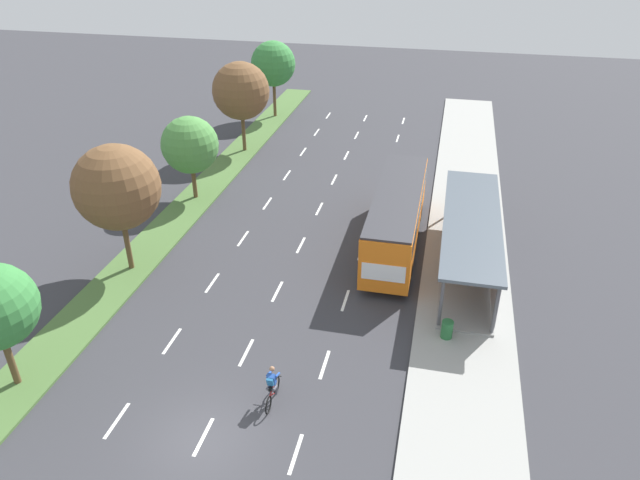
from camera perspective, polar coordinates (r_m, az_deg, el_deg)
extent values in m
plane|color=#38383D|center=(22.83, -11.51, -18.66)|extent=(140.00, 140.00, 0.00)
cube|color=#4C7038|center=(40.63, -11.37, 4.70)|extent=(2.60, 52.00, 0.12)
cube|color=#9E9E99|center=(37.47, 14.12, 2.16)|extent=(4.50, 52.00, 0.15)
cube|color=white|center=(24.30, -19.25, -16.33)|extent=(0.14, 1.81, 0.01)
cube|color=white|center=(27.27, -14.28, -9.55)|extent=(0.14, 1.81, 0.01)
cube|color=white|center=(30.69, -10.49, -4.14)|extent=(0.14, 1.81, 0.01)
cube|color=white|center=(34.44, -7.53, 0.15)|extent=(0.14, 1.81, 0.01)
cube|color=white|center=(38.42, -5.18, 3.58)|extent=(0.14, 1.81, 0.01)
cube|color=white|center=(42.56, -3.26, 6.35)|extent=(0.14, 1.81, 0.01)
cube|color=white|center=(46.82, -1.66, 8.62)|extent=(0.14, 1.81, 0.01)
cube|color=white|center=(51.17, -0.33, 10.50)|extent=(0.14, 1.81, 0.01)
cube|color=white|center=(55.59, 0.81, 12.08)|extent=(0.14, 1.81, 0.01)
cube|color=white|center=(22.93, -11.32, -18.34)|extent=(0.14, 1.81, 0.01)
cube|color=white|center=(26.05, -7.22, -10.86)|extent=(0.14, 1.81, 0.01)
cube|color=white|center=(29.62, -4.20, -5.03)|extent=(0.14, 1.81, 0.01)
cube|color=white|center=(33.49, -1.89, -0.50)|extent=(0.14, 1.81, 0.01)
cube|color=white|center=(37.57, -0.07, 3.08)|extent=(0.14, 1.81, 0.01)
cube|color=white|center=(41.79, 1.39, 5.94)|extent=(0.14, 1.81, 0.01)
cube|color=white|center=(46.12, 2.60, 8.27)|extent=(0.14, 1.81, 0.01)
cube|color=white|center=(50.54, 3.60, 10.19)|extent=(0.14, 1.81, 0.01)
cube|color=white|center=(55.01, 4.45, 11.80)|extent=(0.14, 1.81, 0.01)
cube|color=white|center=(22.04, -2.39, -20.17)|extent=(0.14, 1.81, 0.01)
cube|color=white|center=(25.27, 0.45, -12.08)|extent=(0.14, 1.81, 0.01)
cube|color=white|center=(28.94, 2.50, -5.92)|extent=(0.14, 1.81, 0.01)
cube|color=white|center=(32.89, 4.03, -1.18)|extent=(0.14, 1.81, 0.01)
cube|color=white|center=(37.03, 5.22, 2.53)|extent=(0.14, 1.81, 0.01)
cube|color=white|center=(41.31, 6.18, 5.47)|extent=(0.14, 1.81, 0.01)
cube|color=white|center=(45.69, 6.96, 7.86)|extent=(0.14, 1.81, 0.01)
cube|color=white|center=(50.14, 7.61, 9.83)|extent=(0.14, 1.81, 0.01)
cube|color=white|center=(54.64, 8.15, 11.47)|extent=(0.14, 1.81, 0.01)
cube|color=gray|center=(32.27, 14.06, -2.34)|extent=(2.60, 11.79, 0.10)
cylinder|color=#56565B|center=(26.75, 11.78, -5.89)|extent=(0.16, 0.16, 2.60)
cylinder|color=#56565B|center=(36.59, 12.56, 4.25)|extent=(0.16, 0.16, 2.60)
cylinder|color=#56565B|center=(26.91, 16.81, -6.41)|extent=(0.16, 0.16, 2.60)
cylinder|color=#56565B|center=(36.70, 16.23, 3.83)|extent=(0.16, 0.16, 2.60)
cube|color=gray|center=(31.69, 16.58, -0.51)|extent=(0.10, 11.20, 2.34)
cube|color=#4C5660|center=(30.95, 14.67, 1.95)|extent=(2.90, 12.19, 0.16)
cube|color=orange|center=(32.87, 7.49, 2.29)|extent=(2.50, 11.20, 2.80)
cube|color=#2D3D4C|center=(32.49, 7.59, 3.62)|extent=(2.54, 10.30, 0.90)
cube|color=#333338|center=(32.23, 7.66, 4.60)|extent=(2.45, 10.98, 0.12)
cube|color=#2D3D4C|center=(37.81, 8.46, 6.59)|extent=(2.25, 0.06, 1.54)
cube|color=white|center=(28.11, 6.21, -3.21)|extent=(2.12, 0.04, 0.90)
cylinder|color=black|center=(36.65, 6.24, 3.04)|extent=(0.30, 1.00, 1.00)
cylinder|color=black|center=(36.52, 9.66, 2.67)|extent=(0.30, 1.00, 1.00)
cylinder|color=black|center=(30.63, 4.58, -2.65)|extent=(0.30, 1.00, 1.00)
cylinder|color=black|center=(30.47, 8.67, -3.12)|extent=(0.30, 1.00, 1.00)
torus|color=black|center=(23.92, -4.27, -13.96)|extent=(0.06, 0.72, 0.72)
torus|color=black|center=(23.18, -5.07, -15.78)|extent=(0.06, 0.72, 0.72)
cylinder|color=maroon|center=(23.35, -4.69, -14.37)|extent=(0.05, 0.94, 0.05)
cylinder|color=maroon|center=(23.41, -4.74, -14.85)|extent=(0.05, 0.57, 0.42)
cylinder|color=maroon|center=(23.20, -4.84, -14.67)|extent=(0.04, 0.04, 0.40)
cube|color=black|center=(23.06, -4.86, -14.31)|extent=(0.12, 0.24, 0.06)
cylinder|color=black|center=(23.51, -4.35, -13.08)|extent=(0.46, 0.04, 0.04)
cube|color=#234CA8|center=(22.96, -4.76, -13.42)|extent=(0.30, 0.36, 0.59)
cube|color=#23669E|center=(22.84, -4.88, -13.65)|extent=(0.26, 0.26, 0.42)
sphere|color=#9E7051|center=(22.76, -4.71, -12.45)|extent=(0.20, 0.20, 0.20)
cylinder|color=#4C4C56|center=(23.24, -5.03, -14.14)|extent=(0.12, 0.42, 0.25)
cylinder|color=#4C4C56|center=(23.54, -4.88, -14.32)|extent=(0.10, 0.17, 0.41)
cylinder|color=#4C4C56|center=(23.19, -4.45, -14.24)|extent=(0.12, 0.42, 0.25)
cylinder|color=#4C4C56|center=(23.48, -4.30, -14.42)|extent=(0.10, 0.17, 0.41)
cylinder|color=#234CA8|center=(23.12, -5.01, -12.89)|extent=(0.09, 0.47, 0.28)
cylinder|color=#234CA8|center=(23.04, -4.19, -13.04)|extent=(0.09, 0.47, 0.28)
cylinder|color=brown|center=(26.52, -28.06, -10.16)|extent=(0.28, 0.28, 2.49)
cylinder|color=brown|center=(32.06, -18.34, -0.22)|extent=(0.28, 0.28, 3.07)
sphere|color=brown|center=(30.69, -19.27, 4.90)|extent=(4.34, 4.34, 4.34)
cylinder|color=brown|center=(39.32, -12.21, 5.65)|extent=(0.28, 0.28, 2.27)
sphere|color=#4C8E42|center=(38.40, -12.61, 9.06)|extent=(3.65, 3.65, 3.65)
cylinder|color=brown|center=(46.74, -7.48, 10.51)|extent=(0.28, 0.28, 3.09)
sphere|color=brown|center=(45.80, -7.75, 14.25)|extent=(4.34, 4.34, 4.34)
cylinder|color=brown|center=(54.84, -4.47, 13.65)|extent=(0.28, 0.28, 3.26)
sphere|color=#38843D|center=(54.07, -4.60, 16.81)|extent=(3.94, 3.94, 3.94)
cylinder|color=#286B38|center=(26.78, 12.32, -8.53)|extent=(0.52, 0.52, 0.85)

